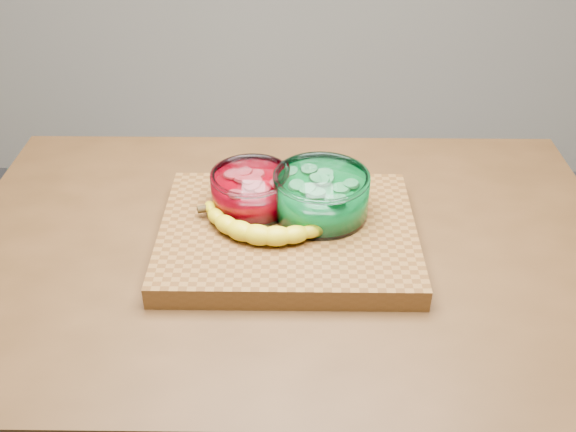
{
  "coord_description": "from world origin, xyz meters",
  "views": [
    {
      "loc": [
        0.01,
        -0.91,
        1.6
      ],
      "look_at": [
        0.0,
        0.0,
        0.96
      ],
      "focal_mm": 40.0,
      "sensor_mm": 36.0,
      "label": 1
    }
  ],
  "objects": [
    {
      "name": "counter",
      "position": [
        0.0,
        0.0,
        0.45
      ],
      "size": [
        1.2,
        0.8,
        0.9
      ],
      "primitive_type": "cube",
      "color": "#4A2E16",
      "rests_on": "ground"
    },
    {
      "name": "cutting_board",
      "position": [
        0.0,
        0.0,
        0.92
      ],
      "size": [
        0.45,
        0.35,
        0.04
      ],
      "primitive_type": "cube",
      "color": "brown",
      "rests_on": "counter"
    },
    {
      "name": "bowl_red",
      "position": [
        -0.07,
        0.06,
        0.97
      ],
      "size": [
        0.15,
        0.15,
        0.07
      ],
      "color": "white",
      "rests_on": "cutting_board"
    },
    {
      "name": "bowl_green",
      "position": [
        0.06,
        0.04,
        0.98
      ],
      "size": [
        0.17,
        0.17,
        0.08
      ],
      "color": "white",
      "rests_on": "cutting_board"
    },
    {
      "name": "banana",
      "position": [
        -0.04,
        -0.01,
        0.96
      ],
      "size": [
        0.26,
        0.14,
        0.04
      ],
      "primitive_type": null,
      "color": "gold",
      "rests_on": "cutting_board"
    }
  ]
}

